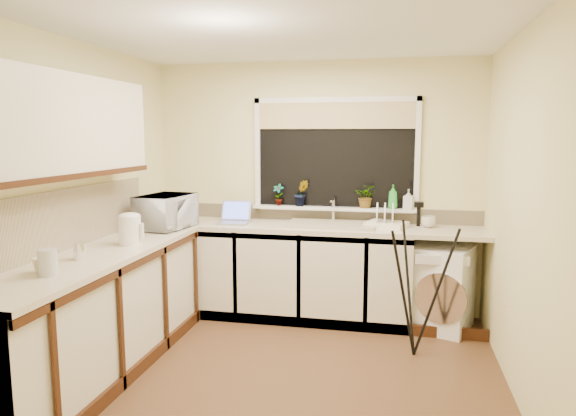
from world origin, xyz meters
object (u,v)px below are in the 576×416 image
(washing_machine, at_px, (438,287))
(plant_b, at_px, (301,193))
(microwave, at_px, (166,212))
(soap_bottle_green, at_px, (393,197))
(dish_rack, at_px, (387,225))
(plant_d, at_px, (366,196))
(laptop, at_px, (235,217))
(cup_left, at_px, (41,265))
(kettle, at_px, (130,230))
(tripod, at_px, (416,280))
(steel_jar, at_px, (80,251))
(plant_a, at_px, (278,195))
(soap_bottle_clear, at_px, (408,199))
(glass_jug, at_px, (48,262))
(cup_back, at_px, (428,222))

(washing_machine, distance_m, plant_b, 1.55)
(microwave, bearing_deg, soap_bottle_green, -65.73)
(dish_rack, height_order, soap_bottle_green, soap_bottle_green)
(washing_machine, bearing_deg, plant_d, -178.52)
(laptop, relative_size, cup_left, 3.17)
(soap_bottle_green, bearing_deg, kettle, -145.61)
(kettle, bearing_deg, tripod, 11.96)
(steel_jar, relative_size, plant_b, 0.45)
(plant_a, xyz_separation_m, soap_bottle_green, (1.11, -0.01, 0.01))
(laptop, relative_size, tripod, 0.25)
(dish_rack, height_order, plant_b, plant_b)
(steel_jar, xyz_separation_m, soap_bottle_clear, (2.21, 1.87, 0.19))
(washing_machine, bearing_deg, glass_jug, -119.31)
(steel_jar, bearing_deg, glass_jug, -82.47)
(glass_jug, bearing_deg, plant_a, 68.31)
(laptop, bearing_deg, tripod, -25.55)
(plant_b, bearing_deg, soap_bottle_green, -0.29)
(laptop, xyz_separation_m, tripod, (1.70, -0.68, -0.34))
(cup_left, bearing_deg, tripod, 29.84)
(washing_machine, bearing_deg, soap_bottle_green, 172.67)
(plant_b, relative_size, cup_left, 2.62)
(washing_machine, height_order, soap_bottle_green, soap_bottle_green)
(kettle, distance_m, plant_d, 2.20)
(glass_jug, bearing_deg, plant_b, 63.46)
(laptop, xyz_separation_m, dish_rack, (1.45, 0.03, -0.03))
(washing_machine, distance_m, soap_bottle_clear, 0.85)
(dish_rack, bearing_deg, glass_jug, -113.71)
(plant_d, height_order, cup_left, plant_d)
(glass_jug, height_order, cup_left, glass_jug)
(washing_machine, xyz_separation_m, steel_jar, (-2.50, -1.64, 0.58))
(washing_machine, distance_m, steel_jar, 3.04)
(kettle, distance_m, microwave, 0.73)
(soap_bottle_clear, xyz_separation_m, cup_back, (0.18, -0.11, -0.19))
(microwave, bearing_deg, cup_left, -176.53)
(laptop, distance_m, cup_back, 1.83)
(plant_a, height_order, plant_d, plant_d)
(tripod, distance_m, soap_bottle_green, 1.07)
(plant_d, relative_size, cup_back, 1.68)
(plant_a, relative_size, soap_bottle_green, 0.94)
(washing_machine, height_order, kettle, kettle)
(laptop, bearing_deg, dish_rack, -2.44)
(tripod, distance_m, cup_back, 0.87)
(kettle, height_order, plant_d, plant_d)
(microwave, xyz_separation_m, plant_b, (1.13, 0.63, 0.13))
(plant_d, xyz_separation_m, cup_left, (-1.86, -2.23, -0.22))
(dish_rack, bearing_deg, washing_machine, 13.40)
(washing_machine, distance_m, cup_back, 0.59)
(plant_a, relative_size, soap_bottle_clear, 1.14)
(laptop, relative_size, soap_bottle_green, 1.36)
(soap_bottle_clear, bearing_deg, microwave, -163.64)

